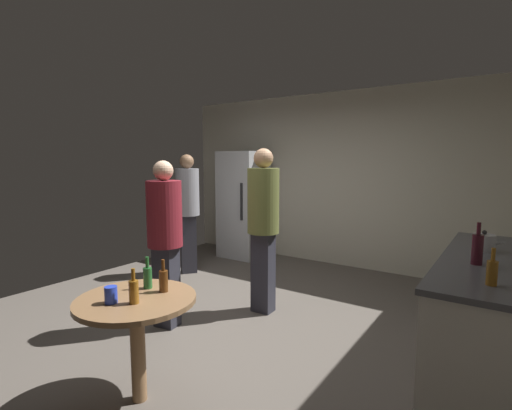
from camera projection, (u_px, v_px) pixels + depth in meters
name	position (u px, v px, depth m)	size (l,w,h in m)	color
ground_plane	(227.00, 322.00, 3.96)	(5.20, 5.20, 0.10)	#5B544C
wall_back	(330.00, 179.00, 5.95)	(5.32, 0.06, 2.70)	beige
refrigerator	(243.00, 204.00, 6.43)	(0.70, 0.68, 1.80)	silver
kitchen_counter	(484.00, 314.00, 2.95)	(0.64, 2.12, 0.90)	beige
kettle	(484.00, 243.00, 3.12)	(0.24, 0.17, 0.18)	#B2B2B7
wine_bottle_on_counter	(477.00, 248.00, 2.71)	(0.08, 0.08, 0.31)	#3F141E
beer_bottle_on_counter	(492.00, 272.00, 2.26)	(0.06, 0.06, 0.23)	#8C5919
foreground_table	(137.00, 312.00, 2.53)	(0.80, 0.80, 0.73)	olive
beer_bottle_amber	(134.00, 291.00, 2.41)	(0.06, 0.06, 0.23)	#8C5919
beer_bottle_brown	(163.00, 280.00, 2.62)	(0.06, 0.06, 0.23)	#593314
beer_bottle_green	(148.00, 277.00, 2.70)	(0.06, 0.06, 0.23)	#26662D
plastic_cup_blue	(111.00, 295.00, 2.42)	(0.08, 0.08, 0.11)	blue
person_in_olive_shirt	(263.00, 217.00, 4.02)	(0.35, 0.35, 1.78)	#2D2D38
person_in_gray_shirt	(188.00, 204.00, 5.45)	(0.48, 0.48, 1.74)	#2D2D38
person_in_maroon_shirt	(165.00, 231.00, 3.66)	(0.39, 0.39, 1.65)	#2D2D38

